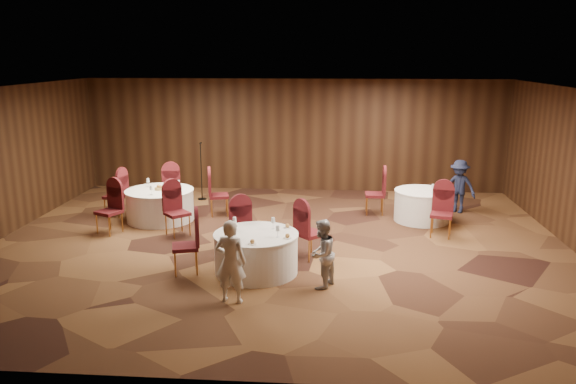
# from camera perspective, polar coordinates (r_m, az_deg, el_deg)

# --- Properties ---
(ground) EXTENTS (12.00, 12.00, 0.00)m
(ground) POSITION_cam_1_polar(r_m,az_deg,el_deg) (11.72, -1.05, -5.44)
(ground) COLOR black
(ground) RESTS_ON ground
(room_shell) EXTENTS (12.00, 12.00, 12.00)m
(room_shell) POSITION_cam_1_polar(r_m,az_deg,el_deg) (11.23, -1.10, 4.06)
(room_shell) COLOR silver
(room_shell) RESTS_ON ground
(table_main) EXTENTS (1.53, 1.53, 0.74)m
(table_main) POSITION_cam_1_polar(r_m,az_deg,el_deg) (10.22, -3.25, -6.18)
(table_main) COLOR white
(table_main) RESTS_ON ground
(table_left) EXTENTS (1.61, 1.61, 0.74)m
(table_left) POSITION_cam_1_polar(r_m,az_deg,el_deg) (13.72, -12.86, -1.27)
(table_left) COLOR white
(table_left) RESTS_ON ground
(table_right) EXTENTS (1.32, 1.32, 0.74)m
(table_right) POSITION_cam_1_polar(r_m,az_deg,el_deg) (13.70, 13.45, -1.33)
(table_right) COLOR white
(table_right) RESTS_ON ground
(chairs_main) EXTENTS (2.92, 1.90, 1.00)m
(chairs_main) POSITION_cam_1_polar(r_m,az_deg,el_deg) (10.81, -4.31, -4.37)
(chairs_main) COLOR #3D0E0C
(chairs_main) RESTS_ON ground
(chairs_left) EXTENTS (3.14, 3.01, 1.00)m
(chairs_left) POSITION_cam_1_polar(r_m,az_deg,el_deg) (13.66, -12.94, -0.80)
(chairs_left) COLOR #3D0E0C
(chairs_left) RESTS_ON ground
(chairs_right) EXTENTS (1.89, 2.27, 1.00)m
(chairs_right) POSITION_cam_1_polar(r_m,az_deg,el_deg) (13.29, 11.89, -1.15)
(chairs_right) COLOR #3D0E0C
(chairs_right) RESTS_ON ground
(tabletop_main) EXTENTS (1.13, 1.09, 0.22)m
(tabletop_main) POSITION_cam_1_polar(r_m,az_deg,el_deg) (10.01, -2.32, -3.81)
(tabletop_main) COLOR silver
(tabletop_main) RESTS_ON table_main
(tabletop_left) EXTENTS (0.87, 0.82, 0.22)m
(tabletop_left) POSITION_cam_1_polar(r_m,az_deg,el_deg) (13.61, -12.95, 0.53)
(tabletop_left) COLOR silver
(tabletop_left) RESTS_ON table_left
(tabletop_right) EXTENTS (0.08, 0.08, 0.22)m
(tabletop_right) POSITION_cam_1_polar(r_m,az_deg,el_deg) (13.36, 14.50, 0.54)
(tabletop_right) COLOR silver
(tabletop_right) RESTS_ON table_right
(mic_stand) EXTENTS (0.24, 0.24, 1.57)m
(mic_stand) POSITION_cam_1_polar(r_m,az_deg,el_deg) (15.45, -8.76, 0.91)
(mic_stand) COLOR black
(mic_stand) RESTS_ON ground
(woman_a) EXTENTS (0.53, 0.38, 1.37)m
(woman_a) POSITION_cam_1_polar(r_m,az_deg,el_deg) (8.97, -5.84, -7.04)
(woman_a) COLOR silver
(woman_a) RESTS_ON ground
(woman_b) EXTENTS (0.66, 0.72, 1.19)m
(woman_b) POSITION_cam_1_polar(r_m,az_deg,el_deg) (9.52, 3.42, -6.30)
(woman_b) COLOR #A6A6AB
(woman_b) RESTS_ON ground
(man_c) EXTENTS (0.99, 0.88, 1.33)m
(man_c) POSITION_cam_1_polar(r_m,az_deg,el_deg) (14.60, 16.98, 0.55)
(man_c) COLOR #161B32
(man_c) RESTS_ON ground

